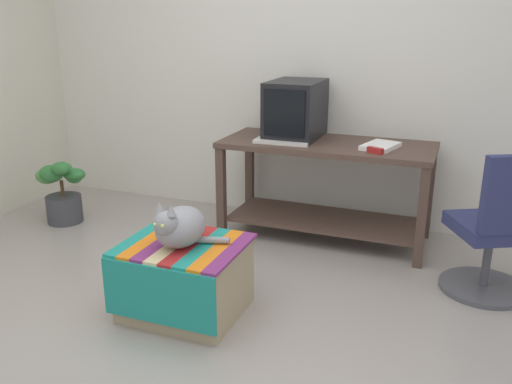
{
  "coord_description": "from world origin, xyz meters",
  "views": [
    {
      "loc": [
        1.19,
        -2.13,
        1.58
      ],
      "look_at": [
        0.04,
        0.85,
        0.55
      ],
      "focal_mm": 37.98,
      "sensor_mm": 36.0,
      "label": 1
    }
  ],
  "objects_px": {
    "book": "(380,146)",
    "ottoman_with_blanket": "(184,278)",
    "keyboard": "(282,142)",
    "cat": "(179,226)",
    "potted_plant": "(61,191)",
    "stapler": "(375,150)",
    "tv_monitor": "(296,110)",
    "desk": "(326,173)",
    "office_chair": "(496,234)"
  },
  "relations": [
    {
      "from": "keyboard",
      "to": "cat",
      "type": "relative_size",
      "value": 1.05
    },
    {
      "from": "tv_monitor",
      "to": "ottoman_with_blanket",
      "type": "relative_size",
      "value": 0.82
    },
    {
      "from": "book",
      "to": "keyboard",
      "type": "bearing_deg",
      "value": -157.25
    },
    {
      "from": "tv_monitor",
      "to": "ottoman_with_blanket",
      "type": "bearing_deg",
      "value": -96.8
    },
    {
      "from": "desk",
      "to": "book",
      "type": "xyz_separation_m",
      "value": [
        0.39,
        -0.05,
        0.25
      ]
    },
    {
      "from": "ottoman_with_blanket",
      "to": "stapler",
      "type": "height_order",
      "value": "stapler"
    },
    {
      "from": "desk",
      "to": "ottoman_with_blanket",
      "type": "distance_m",
      "value": 1.46
    },
    {
      "from": "tv_monitor",
      "to": "stapler",
      "type": "bearing_deg",
      "value": -24.08
    },
    {
      "from": "ottoman_with_blanket",
      "to": "book",
      "type": "bearing_deg",
      "value": 57.32
    },
    {
      "from": "desk",
      "to": "stapler",
      "type": "xyz_separation_m",
      "value": [
        0.38,
        -0.21,
        0.25
      ]
    },
    {
      "from": "desk",
      "to": "cat",
      "type": "bearing_deg",
      "value": -107.3
    },
    {
      "from": "book",
      "to": "ottoman_with_blanket",
      "type": "bearing_deg",
      "value": -107.51
    },
    {
      "from": "book",
      "to": "office_chair",
      "type": "xyz_separation_m",
      "value": [
        0.76,
        -0.47,
        -0.36
      ]
    },
    {
      "from": "potted_plant",
      "to": "ottoman_with_blanket",
      "type": "bearing_deg",
      "value": -29.53
    },
    {
      "from": "keyboard",
      "to": "cat",
      "type": "height_order",
      "value": "keyboard"
    },
    {
      "from": "cat",
      "to": "potted_plant",
      "type": "relative_size",
      "value": 0.71
    },
    {
      "from": "keyboard",
      "to": "office_chair",
      "type": "distance_m",
      "value": 1.53
    },
    {
      "from": "tv_monitor",
      "to": "potted_plant",
      "type": "height_order",
      "value": "tv_monitor"
    },
    {
      "from": "ottoman_with_blanket",
      "to": "potted_plant",
      "type": "xyz_separation_m",
      "value": [
        -1.59,
        0.9,
        0.05
      ]
    },
    {
      "from": "tv_monitor",
      "to": "keyboard",
      "type": "bearing_deg",
      "value": -95.98
    },
    {
      "from": "keyboard",
      "to": "potted_plant",
      "type": "relative_size",
      "value": 0.74
    },
    {
      "from": "book",
      "to": "cat",
      "type": "relative_size",
      "value": 0.75
    },
    {
      "from": "ottoman_with_blanket",
      "to": "cat",
      "type": "bearing_deg",
      "value": -84.74
    },
    {
      "from": "ottoman_with_blanket",
      "to": "stapler",
      "type": "relative_size",
      "value": 5.9
    },
    {
      "from": "desk",
      "to": "book",
      "type": "height_order",
      "value": "book"
    },
    {
      "from": "office_chair",
      "to": "stapler",
      "type": "relative_size",
      "value": 8.09
    },
    {
      "from": "ottoman_with_blanket",
      "to": "cat",
      "type": "height_order",
      "value": "cat"
    },
    {
      "from": "office_chair",
      "to": "ottoman_with_blanket",
      "type": "bearing_deg",
      "value": 0.07
    },
    {
      "from": "desk",
      "to": "ottoman_with_blanket",
      "type": "relative_size",
      "value": 2.34
    },
    {
      "from": "ottoman_with_blanket",
      "to": "stapler",
      "type": "bearing_deg",
      "value": 54.15
    },
    {
      "from": "desk",
      "to": "potted_plant",
      "type": "height_order",
      "value": "desk"
    },
    {
      "from": "tv_monitor",
      "to": "office_chair",
      "type": "relative_size",
      "value": 0.6
    },
    {
      "from": "book",
      "to": "potted_plant",
      "type": "distance_m",
      "value": 2.51
    },
    {
      "from": "tv_monitor",
      "to": "book",
      "type": "distance_m",
      "value": 0.69
    },
    {
      "from": "office_chair",
      "to": "stapler",
      "type": "bearing_deg",
      "value": -49.44
    },
    {
      "from": "book",
      "to": "office_chair",
      "type": "relative_size",
      "value": 0.32
    },
    {
      "from": "tv_monitor",
      "to": "ottoman_with_blanket",
      "type": "distance_m",
      "value": 1.62
    },
    {
      "from": "cat",
      "to": "office_chair",
      "type": "distance_m",
      "value": 1.82
    },
    {
      "from": "book",
      "to": "stapler",
      "type": "height_order",
      "value": "stapler"
    },
    {
      "from": "potted_plant",
      "to": "office_chair",
      "type": "bearing_deg",
      "value": -1.26
    },
    {
      "from": "tv_monitor",
      "to": "potted_plant",
      "type": "bearing_deg",
      "value": -162.79
    },
    {
      "from": "ottoman_with_blanket",
      "to": "potted_plant",
      "type": "height_order",
      "value": "potted_plant"
    },
    {
      "from": "keyboard",
      "to": "potted_plant",
      "type": "height_order",
      "value": "keyboard"
    },
    {
      "from": "book",
      "to": "stapler",
      "type": "distance_m",
      "value": 0.16
    },
    {
      "from": "desk",
      "to": "stapler",
      "type": "relative_size",
      "value": 13.79
    },
    {
      "from": "tv_monitor",
      "to": "keyboard",
      "type": "distance_m",
      "value": 0.3
    },
    {
      "from": "ottoman_with_blanket",
      "to": "office_chair",
      "type": "relative_size",
      "value": 0.73
    },
    {
      "from": "tv_monitor",
      "to": "book",
      "type": "xyz_separation_m",
      "value": [
        0.65,
        -0.13,
        -0.19
      ]
    },
    {
      "from": "cat",
      "to": "potted_plant",
      "type": "distance_m",
      "value": 1.87
    },
    {
      "from": "tv_monitor",
      "to": "cat",
      "type": "relative_size",
      "value": 1.39
    }
  ]
}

